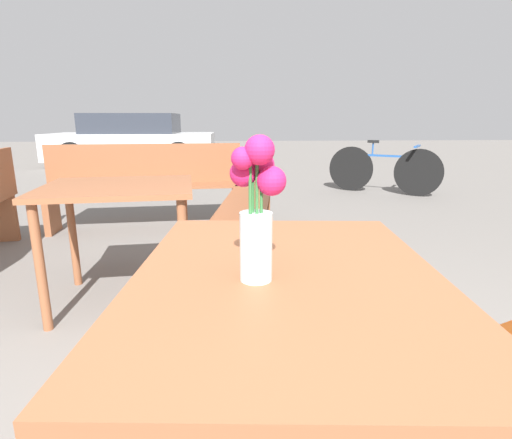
% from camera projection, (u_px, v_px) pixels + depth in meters
% --- Properties ---
extents(table_front, '(0.79, 1.02, 0.75)m').
position_uv_depth(table_front, '(286.00, 315.00, 0.96)').
color(table_front, brown).
rests_on(table_front, ground_plane).
extents(flower_vase, '(0.12, 0.12, 0.32)m').
position_uv_depth(flower_vase, '(257.00, 213.00, 0.85)').
color(flower_vase, silver).
rests_on(flower_vase, table_front).
extents(bench_near, '(1.97, 0.52, 0.85)m').
position_uv_depth(bench_near, '(146.00, 182.00, 4.05)').
color(bench_near, brown).
rests_on(bench_near, ground_plane).
extents(bench_middle, '(0.63, 2.01, 0.85)m').
position_uv_depth(bench_middle, '(256.00, 197.00, 3.23)').
color(bench_middle, brown).
rests_on(bench_middle, ground_plane).
extents(table_back, '(0.92, 0.81, 0.72)m').
position_uv_depth(table_back, '(119.00, 204.00, 2.34)').
color(table_back, brown).
rests_on(table_back, ground_plane).
extents(bicycle, '(1.43, 0.93, 0.79)m').
position_uv_depth(bicycle, '(384.00, 170.00, 5.99)').
color(bicycle, black).
rests_on(bicycle, ground_plane).
extents(parked_car, '(3.90, 1.79, 1.23)m').
position_uv_depth(parked_car, '(133.00, 141.00, 9.72)').
color(parked_car, silver).
rests_on(parked_car, ground_plane).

